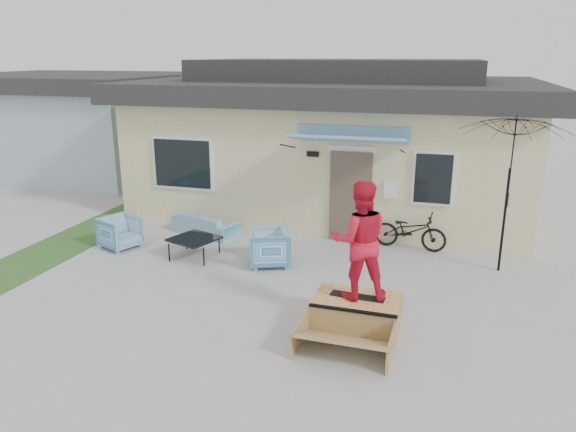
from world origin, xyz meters
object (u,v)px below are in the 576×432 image
(patio_umbrella, at_px, (508,186))
(skateboard, at_px, (357,296))
(loveseat, at_px, (206,220))
(armchair_left, at_px, (120,231))
(skater, at_px, (360,238))
(bicycle, at_px, (410,227))
(armchair_right, at_px, (269,246))
(coffee_table, at_px, (195,247))
(skate_ramp, at_px, (356,311))

(patio_umbrella, bearing_deg, skateboard, -127.88)
(loveseat, distance_m, patio_umbrella, 6.82)
(armchair_left, relative_size, skater, 0.42)
(loveseat, distance_m, bicycle, 4.83)
(armchair_right, height_order, coffee_table, armchair_right)
(patio_umbrella, distance_m, skate_ramp, 4.19)
(coffee_table, bearing_deg, skate_ramp, -28.01)
(skateboard, bearing_deg, armchair_right, 140.86)
(armchair_right, xyz_separation_m, skateboard, (2.16, -2.03, 0.06))
(skateboard, distance_m, skater, 0.97)
(bicycle, height_order, skater, skater)
(armchair_left, bearing_deg, loveseat, -21.40)
(loveseat, relative_size, bicycle, 1.06)
(coffee_table, relative_size, skate_ramp, 0.49)
(bicycle, bearing_deg, patio_umbrella, -106.73)
(coffee_table, height_order, skateboard, skateboard)
(bicycle, relative_size, skate_ramp, 0.89)
(coffee_table, bearing_deg, patio_umbrella, 9.62)
(loveseat, height_order, patio_umbrella, patio_umbrella)
(skate_ramp, xyz_separation_m, skater, (0.00, 0.05, 1.23))
(skate_ramp, bearing_deg, coffee_table, 153.26)
(armchair_left, bearing_deg, armchair_right, -68.43)
(armchair_right, distance_m, bicycle, 3.26)
(coffee_table, xyz_separation_m, bicycle, (4.37, 1.86, 0.30))
(coffee_table, bearing_deg, loveseat, 106.19)
(skate_ramp, bearing_deg, armchair_left, 160.83)
(armchair_right, relative_size, skater, 0.44)
(coffee_table, bearing_deg, armchair_left, 177.53)
(loveseat, xyz_separation_m, armchair_right, (2.12, -1.51, 0.09))
(patio_umbrella, bearing_deg, coffee_table, -170.38)
(loveseat, bearing_deg, coffee_table, 124.69)
(loveseat, bearing_deg, armchair_right, 163.03)
(loveseat, xyz_separation_m, skater, (4.29, -3.54, 1.12))
(loveseat, xyz_separation_m, patio_umbrella, (6.66, -0.49, 1.41))
(loveseat, relative_size, coffee_table, 1.93)
(skate_ramp, bearing_deg, bicycle, 83.47)
(armchair_right, bearing_deg, skater, 25.27)
(patio_umbrella, height_order, skate_ramp, patio_umbrella)
(armchair_left, distance_m, coffee_table, 1.86)
(coffee_table, bearing_deg, armchair_right, 1.10)
(bicycle, bearing_deg, skate_ramp, 179.08)
(loveseat, xyz_separation_m, coffee_table, (0.45, -1.55, -0.12))
(loveseat, distance_m, skate_ramp, 5.59)
(armchair_left, distance_m, patio_umbrella, 8.23)
(loveseat, xyz_separation_m, bicycle, (4.82, 0.31, 0.18))
(skateboard, bearing_deg, loveseat, 144.46)
(coffee_table, xyz_separation_m, skate_ramp, (3.84, -2.04, 0.01))
(armchair_left, xyz_separation_m, skateboard, (5.69, -2.08, 0.08))
(coffee_table, xyz_separation_m, skater, (3.84, -2.00, 1.24))
(coffee_table, height_order, bicycle, bicycle)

